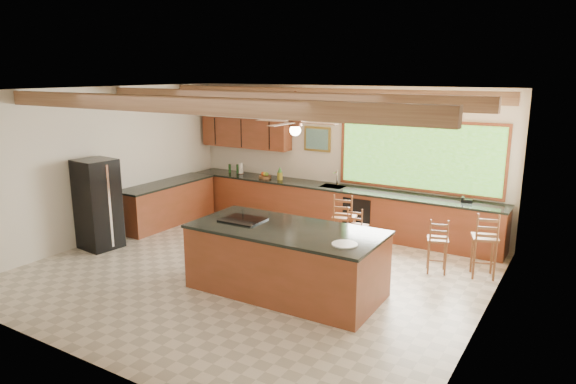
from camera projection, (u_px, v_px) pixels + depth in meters
The scene contains 9 objects.
ground at pixel (254, 272), 8.61m from camera, with size 7.20×7.20×0.00m, color beige.
room_shell at pixel (266, 136), 8.73m from camera, with size 7.27×6.54×3.02m.
counter_run at pixel (290, 206), 11.01m from camera, with size 7.12×3.10×1.22m.
island at pixel (286, 260), 7.74m from camera, with size 2.92×1.41×1.03m.
refrigerator at pixel (98, 204), 9.63m from camera, with size 0.73×0.71×1.70m.
bar_stool_a at pixel (343, 218), 9.32m from camera, with size 0.49×0.49×1.14m.
bar_stool_b at pixel (356, 228), 9.18m from camera, with size 0.36×0.36×0.94m.
bar_stool_c at pixel (437, 241), 8.45m from camera, with size 0.43×0.43×0.95m.
bar_stool_d at pixel (484, 239), 8.23m from camera, with size 0.50×0.50×1.11m.
Camera 1 is at (4.69, -6.59, 3.28)m, focal length 32.00 mm.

